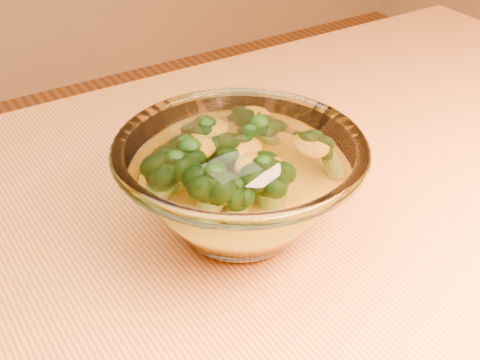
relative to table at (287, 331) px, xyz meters
name	(u,v)px	position (x,y,z in m)	size (l,w,h in m)	color
table	(287,331)	(0.00, 0.00, 0.00)	(1.20, 0.80, 0.75)	#DA7641
glass_bowl	(240,185)	(-0.02, 0.05, 0.15)	(0.22, 0.22, 0.10)	white
cheese_sauce	(240,204)	(-0.02, 0.05, 0.13)	(0.13, 0.13, 0.04)	orange
broccoli_heap	(230,166)	(-0.02, 0.06, 0.16)	(0.17, 0.14, 0.06)	black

